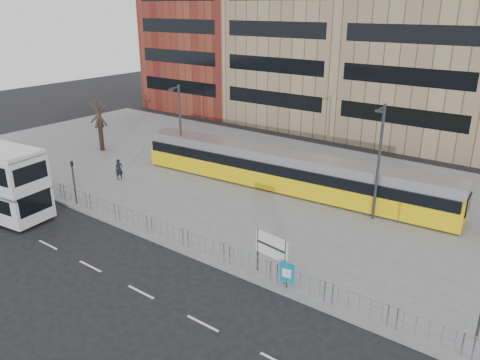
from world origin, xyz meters
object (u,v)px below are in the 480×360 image
Objects in this scene: lamp_post_west at (180,124)px; lamp_post_east at (379,158)px; station_sign at (271,248)px; traffic_light_west at (73,177)px; ad_panel at (287,273)px; bare_tree at (97,98)px; pedestrian at (119,170)px; tram at (286,171)px.

lamp_post_east is at bearing 1.18° from lamp_post_west.
lamp_post_west is (-15.15, 9.38, 2.28)m from station_sign.
traffic_light_west is 0.41× the size of lamp_post_east.
ad_panel is 28.19m from bare_tree.
lamp_post_west is 10.02m from bare_tree.
lamp_post_east is (0.29, 10.12, 3.31)m from ad_panel.
lamp_post_east reaches higher than bare_tree.
lamp_post_west is 16.63m from lamp_post_east.
pedestrian is (-18.58, 5.06, 0.02)m from ad_panel.
pedestrian is at bearing -28.89° from bare_tree.
traffic_light_west reaches higher than ad_panel.
bare_tree is at bearing -178.85° from tram.
traffic_light_west is 0.44× the size of bare_tree.
ad_panel is (6.90, -11.08, -0.65)m from tram.
bare_tree reaches higher than tram.
station_sign is 0.33× the size of bare_tree.
station_sign is at bearing -84.35° from pedestrian.
pedestrian is 19.82m from lamp_post_east.
lamp_post_west is at bearing -4.90° from pedestrian.
station_sign is 0.31× the size of lamp_post_east.
lamp_post_west is at bearing 98.22° from traffic_light_west.
lamp_post_west reaches higher than bare_tree.
pedestrian is at bearing -156.83° from tram.
pedestrian is 0.23× the size of bare_tree.
lamp_post_west reaches higher than traffic_light_west.
traffic_light_west reaches higher than station_sign.
station_sign is 17.96m from lamp_post_west.
lamp_post_east reaches higher than lamp_post_west.
station_sign is (5.72, -10.68, 0.17)m from tram.
lamp_post_east is 26.59m from bare_tree.
pedestrian is 6.07m from lamp_post_west.
traffic_light_west is (-10.30, -10.98, 0.52)m from tram.
lamp_post_west reaches higher than tram.
tram is at bearing 125.97° from station_sign.
lamp_post_west is (-9.43, -1.30, 2.45)m from tram.
ad_panel is at bearing -30.91° from lamp_post_west.
traffic_light_west is at bearing 169.38° from ad_panel.
pedestrian is at bearing 118.93° from traffic_light_west.
tram is 17.86× the size of ad_panel.
station_sign is at bearing -19.53° from bare_tree.
bare_tree reaches higher than traffic_light_west.
station_sign is at bearing -65.94° from tram.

